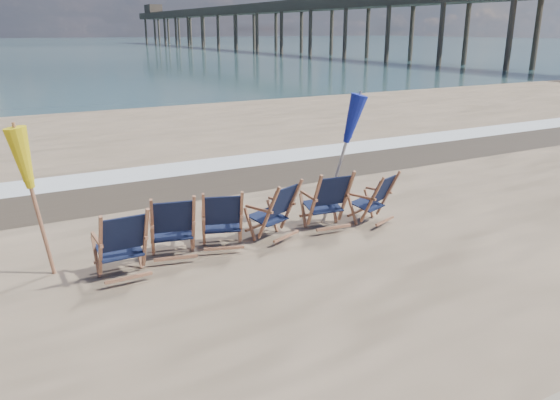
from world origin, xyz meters
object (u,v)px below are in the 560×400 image
(beach_chair_4, at_px, (346,199))
(umbrella_yellow, at_px, (31,166))
(beach_chair_3, at_px, (291,207))
(beach_chair_1, at_px, (194,226))
(beach_chair_5, at_px, (388,195))
(fishing_pier, at_px, (272,21))
(beach_chair_2, at_px, (241,219))
(beach_chair_0, at_px, (146,241))
(umbrella_blue, at_px, (341,123))

(beach_chair_4, xyz_separation_m, umbrella_yellow, (-4.93, 0.54, 1.07))
(beach_chair_3, relative_size, beach_chair_4, 0.94)
(beach_chair_1, height_order, beach_chair_5, beach_chair_1)
(beach_chair_5, bearing_deg, beach_chair_1, -21.22)
(beach_chair_3, bearing_deg, fishing_pier, -139.78)
(beach_chair_4, height_order, umbrella_yellow, umbrella_yellow)
(beach_chair_2, height_order, fishing_pier, fishing_pier)
(beach_chair_0, relative_size, beach_chair_1, 1.01)
(beach_chair_0, distance_m, beach_chair_2, 1.62)
(beach_chair_3, bearing_deg, umbrella_blue, 166.49)
(beach_chair_2, distance_m, umbrella_blue, 2.50)
(beach_chair_1, relative_size, beach_chair_2, 1.04)
(beach_chair_0, height_order, umbrella_yellow, umbrella_yellow)
(umbrella_yellow, bearing_deg, beach_chair_2, -10.80)
(beach_chair_2, relative_size, umbrella_yellow, 0.49)
(beach_chair_3, bearing_deg, beach_chair_4, 148.64)
(umbrella_yellow, bearing_deg, beach_chair_0, -32.01)
(umbrella_yellow, bearing_deg, beach_chair_5, -5.52)
(beach_chair_0, distance_m, umbrella_yellow, 1.86)
(beach_chair_2, bearing_deg, beach_chair_5, -161.60)
(umbrella_blue, distance_m, fishing_pier, 79.84)
(beach_chair_0, relative_size, beach_chair_4, 0.99)
(umbrella_yellow, bearing_deg, beach_chair_1, -14.11)
(beach_chair_0, relative_size, beach_chair_5, 1.11)
(beach_chair_2, xyz_separation_m, beach_chair_3, (1.02, 0.18, -0.00))
(beach_chair_0, distance_m, fishing_pier, 82.16)
(beach_chair_0, xyz_separation_m, beach_chair_2, (1.60, 0.25, -0.02))
(beach_chair_5, distance_m, fishing_pier, 79.83)
(beach_chair_0, xyz_separation_m, fishing_pier, (40.07, 71.62, 4.10))
(beach_chair_5, bearing_deg, beach_chair_4, -22.23)
(beach_chair_0, bearing_deg, beach_chair_3, -171.54)
(beach_chair_3, distance_m, fishing_pier, 80.54)
(beach_chair_1, relative_size, umbrella_blue, 0.46)
(beach_chair_2, relative_size, beach_chair_5, 1.06)
(beach_chair_2, height_order, beach_chair_4, beach_chair_4)
(beach_chair_2, xyz_separation_m, beach_chair_4, (2.04, 0.01, 0.03))
(beach_chair_0, xyz_separation_m, beach_chair_4, (3.64, 0.26, 0.01))
(beach_chair_0, distance_m, beach_chair_4, 3.65)
(beach_chair_3, xyz_separation_m, umbrella_blue, (1.08, 0.16, 1.32))
(beach_chair_0, distance_m, beach_chair_3, 2.66)
(beach_chair_3, relative_size, beach_chair_5, 1.06)
(umbrella_blue, bearing_deg, beach_chair_4, -99.83)
(beach_chair_0, bearing_deg, fishing_pier, -120.11)
(beach_chair_4, bearing_deg, beach_chair_1, 5.13)
(beach_chair_2, bearing_deg, beach_chair_1, 16.99)
(beach_chair_1, distance_m, umbrella_yellow, 2.42)
(beach_chair_0, xyz_separation_m, beach_chair_1, (0.82, 0.27, -0.00))
(beach_chair_3, relative_size, umbrella_blue, 0.44)
(beach_chair_0, height_order, umbrella_blue, umbrella_blue)
(beach_chair_2, height_order, umbrella_blue, umbrella_blue)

